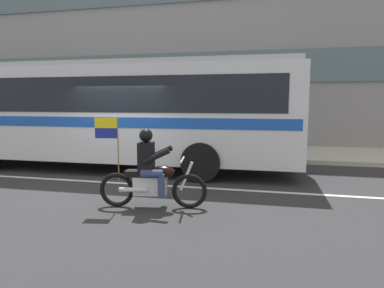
# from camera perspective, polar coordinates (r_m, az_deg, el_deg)

# --- Properties ---
(ground_plane) EXTENTS (60.00, 60.00, 0.00)m
(ground_plane) POSITION_cam_1_polar(r_m,az_deg,el_deg) (9.54, -11.76, -5.59)
(ground_plane) COLOR #2B2B2D
(sidewalk_curb) EXTENTS (28.00, 3.80, 0.15)m
(sidewalk_curb) POSITION_cam_1_polar(r_m,az_deg,el_deg) (14.24, -3.17, -0.94)
(sidewalk_curb) COLOR #B7B2A8
(sidewalk_curb) RESTS_ON ground_plane
(lane_center_stripe) EXTENTS (26.60, 0.14, 0.01)m
(lane_center_stripe) POSITION_cam_1_polar(r_m,az_deg,el_deg) (9.02, -13.36, -6.36)
(lane_center_stripe) COLOR silver
(lane_center_stripe) RESTS_ON ground_plane
(office_building_facade) EXTENTS (28.00, 0.89, 10.36)m
(office_building_facade) POSITION_cam_1_polar(r_m,az_deg,el_deg) (16.60, -1.00, 17.94)
(office_building_facade) COLOR gray
(office_building_facade) RESTS_ON ground_plane
(transit_bus) EXTENTS (11.57, 2.70, 3.22)m
(transit_bus) POSITION_cam_1_polar(r_m,az_deg,el_deg) (10.81, -14.01, 5.90)
(transit_bus) COLOR silver
(transit_bus) RESTS_ON ground_plane
(motorcycle_with_rider) EXTENTS (2.18, 0.71, 1.78)m
(motorcycle_with_rider) POSITION_cam_1_polar(r_m,az_deg,el_deg) (6.68, -6.90, -5.14)
(motorcycle_with_rider) COLOR black
(motorcycle_with_rider) RESTS_ON ground_plane
(fire_hydrant) EXTENTS (0.22, 0.30, 0.75)m
(fire_hydrant) POSITION_cam_1_polar(r_m,az_deg,el_deg) (12.57, -1.59, 0.02)
(fire_hydrant) COLOR red
(fire_hydrant) RESTS_ON sidewalk_curb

